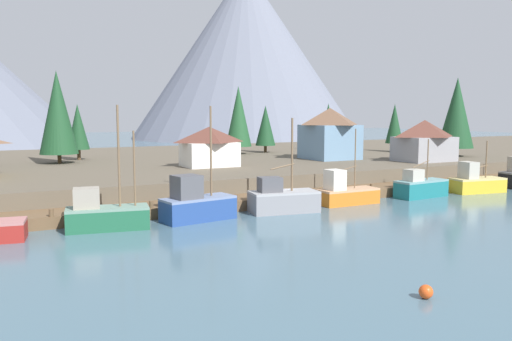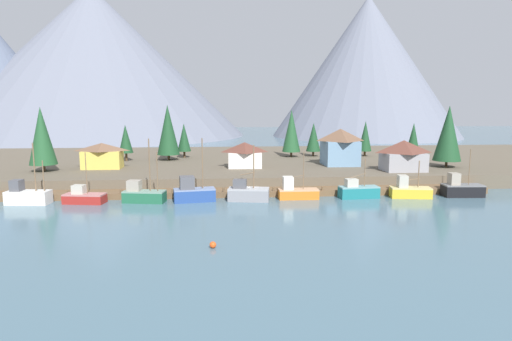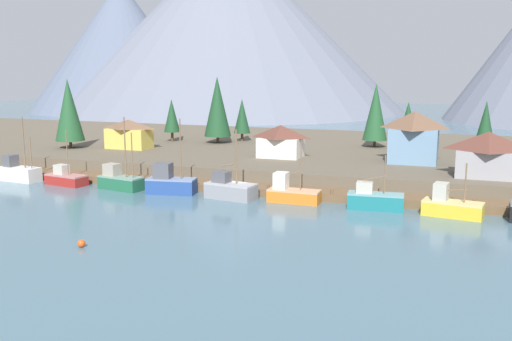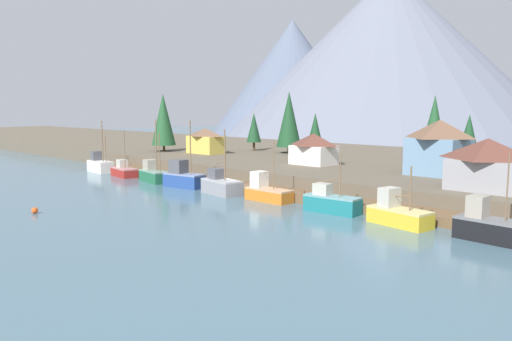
# 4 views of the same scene
# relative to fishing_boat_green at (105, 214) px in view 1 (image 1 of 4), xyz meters

# --- Properties ---
(ground_plane) EXTENTS (400.00, 400.00, 1.00)m
(ground_plane) POSITION_rel_fishing_boat_green_xyz_m (16.29, 21.87, -1.70)
(ground_plane) COLOR #476675
(dock) EXTENTS (80.00, 4.00, 1.60)m
(dock) POSITION_rel_fishing_boat_green_xyz_m (16.29, 3.86, -0.70)
(dock) COLOR brown
(dock) RESTS_ON ground_plane
(shoreline_bank) EXTENTS (400.00, 56.00, 2.50)m
(shoreline_bank) POSITION_rel_fishing_boat_green_xyz_m (16.29, 33.87, 0.05)
(shoreline_bank) COLOR brown
(shoreline_bank) RESTS_ON ground_plane
(mountain_east_peak) EXTENTS (85.83, 85.83, 63.23)m
(mountain_east_peak) POSITION_rel_fishing_boat_green_xyz_m (79.50, 136.63, 30.42)
(mountain_east_peak) COLOR slate
(mountain_east_peak) RESTS_ON ground_plane
(fishing_boat_green) EXTENTS (6.59, 3.53, 9.73)m
(fishing_boat_green) POSITION_rel_fishing_boat_green_xyz_m (0.00, 0.00, 0.00)
(fishing_boat_green) COLOR #1E5B3D
(fishing_boat_green) RESTS_ON ground_plane
(fishing_boat_blue) EXTENTS (6.58, 3.50, 9.70)m
(fishing_boat_blue) POSITION_rel_fishing_boat_green_xyz_m (7.56, -0.06, 0.24)
(fishing_boat_blue) COLOR navy
(fishing_boat_blue) RESTS_ON ground_plane
(fishing_boat_grey) EXTENTS (6.62, 3.76, 8.66)m
(fishing_boat_grey) POSITION_rel_fishing_boat_green_xyz_m (15.98, -0.14, -0.01)
(fishing_boat_grey) COLOR gray
(fishing_boat_grey) RESTS_ON ground_plane
(fishing_boat_orange) EXTENTS (6.26, 2.39, 7.56)m
(fishing_boat_orange) POSITION_rel_fishing_boat_green_xyz_m (23.72, 0.56, -0.06)
(fishing_boat_orange) COLOR #CC6B1E
(fishing_boat_orange) RESTS_ON ground_plane
(fishing_boat_teal) EXTENTS (6.42, 2.76, 6.30)m
(fishing_boat_teal) POSITION_rel_fishing_boat_green_xyz_m (33.61, 0.36, -0.08)
(fishing_boat_teal) COLOR #196B70
(fishing_boat_teal) RESTS_ON ground_plane
(fishing_boat_yellow) EXTENTS (6.57, 3.48, 5.95)m
(fishing_boat_yellow) POSITION_rel_fishing_boat_green_xyz_m (41.88, 0.02, -0.05)
(fishing_boat_yellow) COLOR gold
(fishing_boat_yellow) RESTS_ON ground_plane
(house_white) EXTENTS (6.73, 5.05, 4.95)m
(house_white) POSITION_rel_fishing_boat_green_xyz_m (16.56, 18.95, 3.83)
(house_white) COLOR silver
(house_white) RESTS_ON shoreline_bank
(house_grey) EXTENTS (7.82, 5.75, 5.69)m
(house_grey) POSITION_rel_fishing_boat_green_xyz_m (45.77, 12.03, 4.22)
(house_grey) COLOR gray
(house_grey) RESTS_ON shoreline_bank
(house_blue) EXTENTS (7.05, 7.35, 7.38)m
(house_blue) POSITION_rel_fishing_boat_green_xyz_m (36.19, 20.96, 5.08)
(house_blue) COLOR #6689A8
(house_blue) RESTS_ON shoreline_bank
(conifer_near_left) EXTENTS (4.94, 4.94, 12.16)m
(conifer_near_left) POSITION_rel_fishing_boat_green_xyz_m (0.38, 31.70, 8.01)
(conifer_near_left) COLOR #4C3823
(conifer_near_left) RESTS_ON shoreline_bank
(conifer_near_right) EXTENTS (2.98, 2.98, 8.26)m
(conifer_near_right) POSITION_rel_fishing_boat_green_xyz_m (54.57, 27.73, 6.14)
(conifer_near_right) COLOR #4C3823
(conifer_near_right) RESTS_ON shoreline_bank
(conifer_mid_left) EXTENTS (3.11, 3.11, 8.37)m
(conifer_mid_left) POSITION_rel_fishing_boat_green_xyz_m (46.28, 35.66, 6.09)
(conifer_mid_left) COLOR #4C3823
(conifer_mid_left) RESTS_ON shoreline_bank
(conifer_mid_right) EXTENTS (4.25, 4.25, 11.03)m
(conifer_mid_right) POSITION_rel_fishing_boat_green_xyz_m (28.51, 35.63, 7.43)
(conifer_mid_right) COLOR #4C3823
(conifer_mid_right) RESTS_ON shoreline_bank
(conifer_back_right) EXTENTS (5.33, 5.33, 12.08)m
(conifer_back_right) POSITION_rel_fishing_boat_green_xyz_m (56.26, 15.94, 7.99)
(conifer_back_right) COLOR #4C3823
(conifer_back_right) RESTS_ON shoreline_bank
(conifer_centre) EXTENTS (3.09, 3.09, 7.93)m
(conifer_centre) POSITION_rel_fishing_boat_green_xyz_m (3.50, 36.12, 5.99)
(conifer_centre) COLOR #4C3823
(conifer_centre) RESTS_ON shoreline_bank
(conifer_far_right) EXTENTS (3.42, 3.42, 7.95)m
(conifer_far_right) POSITION_rel_fishing_boat_green_xyz_m (33.94, 36.44, 5.86)
(conifer_far_right) COLOR #4C3823
(conifer_far_right) RESTS_ON shoreline_bank
(channel_buoy) EXTENTS (0.70, 0.70, 0.70)m
(channel_buoy) POSITION_rel_fishing_boat_green_xyz_m (10.93, -22.81, -0.85)
(channel_buoy) COLOR #E04C19
(channel_buoy) RESTS_ON ground_plane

